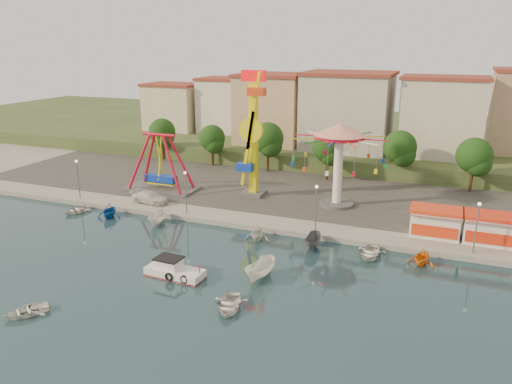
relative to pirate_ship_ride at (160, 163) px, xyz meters
The scene contains 36 objects.
ground 26.57m from the pirate_ship_ride, 51.77° to the right, with size 200.00×200.00×0.00m, color #152E3C.
quay_deck 44.67m from the pirate_ship_ride, 68.62° to the left, with size 200.00×100.00×0.60m, color #9E998E.
asphalt_pad 19.13m from the pirate_ship_ride, 30.14° to the left, with size 90.00×28.00×0.01m, color #4C4944.
hill_terrace 49.25m from the pirate_ship_ride, 70.74° to the left, with size 200.00×60.00×3.00m, color #384C26.
pirate_ship_ride is the anchor object (origin of this frame).
kamikaze_tower 13.86m from the pirate_ship_ride, ahead, with size 3.53×3.10×16.50m.
wave_swinger 24.73m from the pirate_ship_ride, ahead, with size 11.60×11.60×10.40m.
booth_left 36.72m from the pirate_ship_ride, ahead, with size 5.40×3.78×3.08m.
booth_mid 41.97m from the pirate_ship_ride, ahead, with size 5.40×3.78×3.08m.
lamp_post_0 10.94m from the pirate_ship_ride, 135.75° to the right, with size 0.14×0.14×5.00m, color #59595E.
lamp_post_1 11.26m from the pirate_ship_ride, 42.71° to the right, with size 0.14×0.14×5.00m, color #59595E.
lamp_post_2 25.41m from the pirate_ship_ride, 17.39° to the right, with size 0.14×0.14×5.00m, color #59595E.
lamp_post_3 40.94m from the pirate_ship_ride, 10.68° to the right, with size 0.14×0.14×5.00m, color #59595E.
tree_0 19.12m from the pirate_ship_ride, 120.83° to the left, with size 4.60×4.60×7.19m.
tree_1 15.68m from the pirate_ship_ride, 89.21° to the left, with size 4.35×4.35×6.80m.
tree_2 18.40m from the pirate_ship_ride, 56.14° to the left, with size 5.02×5.02×7.85m.
tree_3 24.49m from the pirate_ship_ride, 34.28° to the left, with size 4.68×4.68×7.32m.
tree_4 34.58m from the pirate_ship_ride, 29.03° to the left, with size 4.86×4.86×7.60m.
tree_5 42.93m from the pirate_ship_ride, 20.40° to the left, with size 4.83×4.83×7.54m.
building_0 31.05m from the pirate_ship_ride, 123.95° to the left, with size 9.26×9.53×11.87m, color beige.
building_1 31.36m from the pirate_ship_ride, 99.42° to the left, with size 12.33×9.01×8.63m, color silver.
building_2 32.66m from the pirate_ship_ride, 75.64° to the left, with size 11.95×9.28×11.23m, color tan.
building_3 35.81m from the pirate_ship_ride, 52.29° to the left, with size 12.59×10.50×9.20m, color beige.
building_4 47.49m from the pirate_ship_ride, 41.86° to the left, with size 10.75×9.23×9.24m, color beige.
cabin_motorboat 26.62m from the pirate_ship_ride, 55.85° to the right, with size 5.57×2.40×1.92m.
rowboat_a 33.60m from the pirate_ship_ride, 49.06° to the right, with size 2.78×3.90×0.81m, color silver.
rowboat_b 32.95m from the pirate_ship_ride, 76.91° to the right, with size 2.43×3.41×0.71m, color white.
skiff 29.74m from the pirate_ship_ride, 40.90° to the right, with size 1.68×4.47×1.73m, color white.
van 6.69m from the pirate_ship_ride, 72.18° to the right, with size 2.05×5.05×1.46m, color silver.
moored_boat_0 12.84m from the pirate_ship_ride, 117.79° to the right, with size 2.56×3.58×0.74m, color silver.
moored_boat_1 11.36m from the pirate_ship_ride, 93.72° to the right, with size 2.87×3.32×1.75m, color #12519E.
moored_boat_2 12.93m from the pirate_ship_ride, 60.38° to the right, with size 1.43×3.81×1.47m, color silver.
moored_boat_4 21.89m from the pirate_ship_ride, 29.95° to the right, with size 2.71×3.14×1.66m, color silver.
moored_boat_5 27.34m from the pirate_ship_ride, 23.46° to the right, with size 1.42×3.77×1.46m, color #57585C.
moored_boat_6 32.79m from the pirate_ship_ride, 19.35° to the right, with size 2.83×3.97×0.82m, color silver.
moored_boat_7 37.39m from the pirate_ship_ride, 16.84° to the right, with size 2.65×3.07×1.62m, color orange.
Camera 1 is at (20.73, -36.89, 20.65)m, focal length 35.00 mm.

